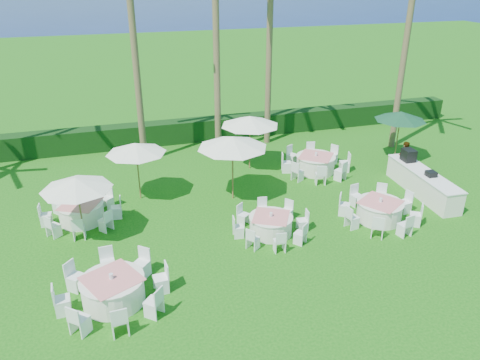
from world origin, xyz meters
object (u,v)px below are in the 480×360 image
object	(u,v)px
umbrella_a	(76,184)
umbrella_b	(232,142)
umbrella_c	(136,148)
banquet_table_f	(315,163)
banquet_table_c	(379,210)
umbrella_d	(250,121)
staff_person	(403,158)
buffet_table	(422,182)
banquet_table_a	(113,289)
banquet_table_d	(81,212)
banquet_table_b	(271,224)
umbrella_green	(401,116)

from	to	relation	value
umbrella_a	umbrella_b	bearing A→B (deg)	14.40
umbrella_b	umbrella_c	distance (m)	3.94
banquet_table_f	banquet_table_c	bearing A→B (deg)	-85.77
umbrella_c	umbrella_d	xyz separation A→B (m)	(5.45, 1.77, 0.13)
staff_person	banquet_table_c	bearing A→B (deg)	35.82
buffet_table	banquet_table_a	bearing A→B (deg)	-164.79
umbrella_c	buffet_table	size ratio (longest dim) A/B	0.56
banquet_table_d	buffet_table	size ratio (longest dim) A/B	0.68
banquet_table_b	banquet_table_d	distance (m)	7.31
banquet_table_b	umbrella_b	xyz separation A→B (m)	(-0.55, 3.18, 2.16)
umbrella_d	buffet_table	size ratio (longest dim) A/B	0.62
banquet_table_c	staff_person	distance (m)	4.86
banquet_table_a	banquet_table_d	bearing A→B (deg)	99.96
banquet_table_c	umbrella_green	distance (m)	6.94
banquet_table_c	buffet_table	bearing A→B (deg)	26.68
banquet_table_d	banquet_table_f	distance (m)	10.85
banquet_table_a	staff_person	distance (m)	14.62
banquet_table_a	banquet_table_b	world-z (taller)	banquet_table_a
banquet_table_b	umbrella_b	size ratio (longest dim) A/B	0.97
umbrella_a	staff_person	bearing A→B (deg)	6.33
banquet_table_f	buffet_table	bearing A→B (deg)	-45.66
banquet_table_b	staff_person	size ratio (longest dim) A/B	1.69
banquet_table_d	umbrella_green	world-z (taller)	umbrella_green
banquet_table_d	umbrella_a	world-z (taller)	umbrella_a
banquet_table_c	umbrella_a	world-z (taller)	umbrella_a
banquet_table_c	staff_person	bearing A→B (deg)	45.73
banquet_table_d	banquet_table_b	bearing A→B (deg)	-23.83
banquet_table_b	banquet_table_f	bearing A→B (deg)	49.77
banquet_table_c	umbrella_green	size ratio (longest dim) A/B	1.22
banquet_table_b	staff_person	bearing A→B (deg)	22.48
banquet_table_a	umbrella_a	distance (m)	4.39
banquet_table_c	umbrella_a	size ratio (longest dim) A/B	1.25
banquet_table_b	umbrella_green	world-z (taller)	umbrella_green
banquet_table_d	buffet_table	world-z (taller)	buffet_table
umbrella_green	banquet_table_a	bearing A→B (deg)	-153.06
banquet_table_f	umbrella_a	world-z (taller)	umbrella_a
banquet_table_d	banquet_table_a	bearing A→B (deg)	-80.04
umbrella_green	banquet_table_b	bearing A→B (deg)	-149.88
umbrella_b	umbrella_c	bearing A→B (deg)	163.53
umbrella_green	banquet_table_c	bearing A→B (deg)	-128.62
banquet_table_b	umbrella_green	distance (m)	10.08
umbrella_a	umbrella_d	world-z (taller)	umbrella_d
banquet_table_d	umbrella_c	distance (m)	3.30
umbrella_a	staff_person	distance (m)	14.53
banquet_table_b	umbrella_c	xyz separation A→B (m)	(-4.32, 4.29, 1.90)
umbrella_c	staff_person	distance (m)	12.22
umbrella_c	umbrella_green	size ratio (longest dim) A/B	0.98
banquet_table_c	umbrella_d	size ratio (longest dim) A/B	1.12
banquet_table_d	umbrella_d	bearing A→B (deg)	21.72
banquet_table_d	buffet_table	distance (m)	14.20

